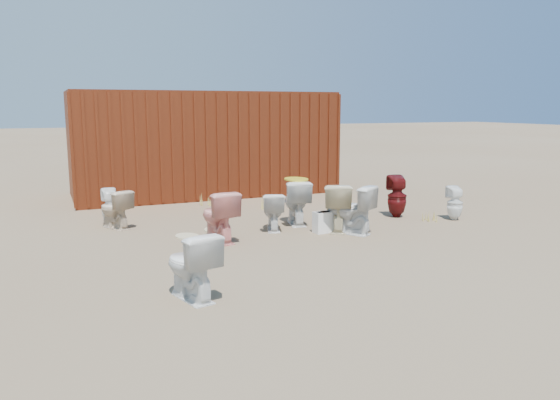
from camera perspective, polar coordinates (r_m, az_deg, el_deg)
name	(u,v)px	position (r m, az deg, el deg)	size (l,w,h in m)	color
ground	(295,241)	(8.53, 1.61, -4.27)	(100.00, 100.00, 0.00)	brown
shipping_container	(203,143)	(13.20, -8.00, 5.90)	(6.00, 2.40, 2.40)	#4D1A0C
toilet_front_a	(191,265)	(5.99, -9.30, -6.76)	(0.42, 0.74, 0.75)	white
toilet_front_pink	(218,216)	(8.45, -6.45, -1.68)	(0.45, 0.79, 0.80)	pink
toilet_front_c	(273,211)	(9.18, -0.73, -1.20)	(0.36, 0.63, 0.64)	white
toilet_front_maroon	(397,196)	(10.49, 12.13, 0.37)	(0.36, 0.36, 0.79)	#560E0F
toilet_front_e	(350,209)	(8.99, 7.33, -0.99)	(0.45, 0.79, 0.81)	white
toilet_back_a	(110,206)	(10.09, -17.35, -0.65)	(0.29, 0.30, 0.64)	white
toilet_back_beige_left	(115,209)	(9.73, -16.87, -0.93)	(0.37, 0.65, 0.67)	beige
toilet_back_beige_right	(337,207)	(9.19, 5.99, -0.72)	(0.45, 0.79, 0.81)	beige
toilet_back_yellowlid	(296,202)	(9.65, 1.69, -0.22)	(0.44, 0.78, 0.79)	white
toilet_back_e	(455,203)	(10.52, 17.80, -0.31)	(0.28, 0.29, 0.63)	white
yellow_lid	(296,179)	(9.58, 1.71, 2.19)	(0.40, 0.50, 0.03)	gold
loose_tank	(328,222)	(9.11, 5.03, -2.27)	(0.50, 0.20, 0.35)	white
loose_lid_near	(216,229)	(9.30, -6.75, -3.07)	(0.38, 0.49, 0.02)	beige
loose_lid_far	(187,236)	(8.88, -9.64, -3.76)	(0.36, 0.47, 0.02)	beige
weed_clump_a	(114,209)	(10.84, -16.93, -0.95)	(0.36, 0.36, 0.26)	#B29D47
weed_clump_b	(268,203)	(11.09, -1.22, -0.31)	(0.32, 0.32, 0.25)	#B29D47
weed_clump_c	(341,193)	(12.05, 6.37, 0.70)	(0.36, 0.36, 0.36)	#B29D47
weed_clump_d	(208,200)	(11.59, -7.57, 0.02)	(0.30, 0.30, 0.25)	#B29D47
weed_clump_e	(295,193)	(12.28, 1.57, 0.76)	(0.34, 0.34, 0.29)	#B29D47
weed_clump_f	(430,216)	(10.29, 15.39, -1.59)	(0.28, 0.28, 0.21)	#B29D47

